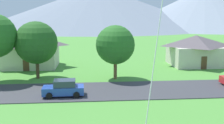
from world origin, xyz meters
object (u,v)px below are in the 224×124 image
Objects in this scene: house_leftmost at (30,50)px; tree_left_of_center at (115,45)px; house_left_center at (196,50)px; parked_car_blue_mid_west at (64,88)px; tree_center at (36,43)px.

tree_left_of_center is at bearing -35.51° from house_leftmost.
house_left_center is 1.23× the size of tree_left_of_center.
tree_center is at bearing 116.76° from parked_car_blue_mid_west.
tree_left_of_center is 1.65× the size of parked_car_blue_mid_west.
tree_left_of_center is (12.76, -9.10, 1.73)m from house_leftmost.
house_left_center is (26.90, -0.84, -0.20)m from house_leftmost.
tree_left_of_center is at bearing 49.51° from parked_car_blue_mid_west.
parked_car_blue_mid_west is (-20.19, -15.35, -1.70)m from house_left_center.
house_leftmost is at bearing 107.83° from tree_center.
house_left_center is 25.42m from parked_car_blue_mid_west.
house_left_center is at bearing 37.23° from parked_car_blue_mid_west.
parked_car_blue_mid_west is (-6.05, -7.08, -3.63)m from tree_left_of_center.
house_left_center is 2.03× the size of parked_car_blue_mid_west.
parked_car_blue_mid_west is at bearing -142.77° from house_left_center.
house_leftmost is 1.04× the size of house_left_center.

